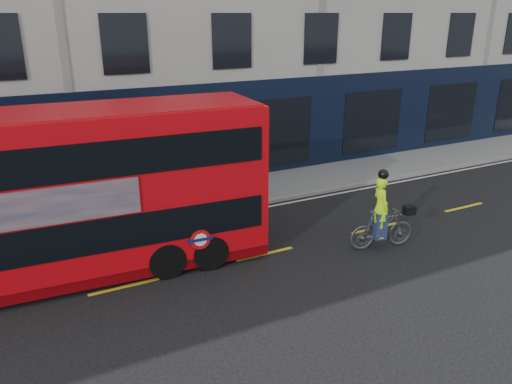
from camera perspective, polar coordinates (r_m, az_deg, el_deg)
ground at (r=11.94m, az=-13.10°, el=-13.78°), size 120.00×120.00×0.00m
pavement at (r=17.65m, az=-18.45°, el=-2.68°), size 60.00×3.00×0.12m
kerb at (r=16.27m, az=-17.58°, el=-4.49°), size 60.00×0.12×0.13m
road_edge_line at (r=16.03m, az=-17.36°, el=-5.09°), size 58.00×0.10×0.01m
lane_dashes at (r=13.20m, az=-14.77°, el=-10.42°), size 58.00×0.12×0.01m
bus at (r=13.26m, az=-22.25°, el=-0.55°), size 10.90×3.07×4.34m
cyclist at (r=14.86m, az=14.16°, el=-3.39°), size 2.06×0.96×2.42m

